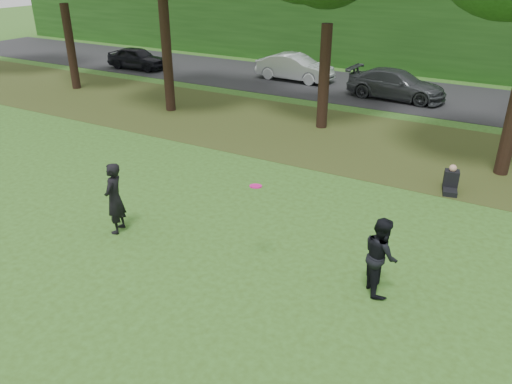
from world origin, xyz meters
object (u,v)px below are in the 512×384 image
at_px(frisbee, 256,186).
at_px(player_left, 114,198).
at_px(player_right, 381,255).
at_px(seated_person, 451,182).

bearing_deg(frisbee, player_left, -174.80).
relative_size(player_right, frisbee, 5.23).
distance_m(player_right, frisbee, 2.97).
bearing_deg(seated_person, player_left, -148.26).
bearing_deg(frisbee, player_right, 10.40).
height_order(frisbee, seated_person, frisbee).
xyz_separation_m(player_right, seated_person, (0.42, 5.90, -0.55)).
xyz_separation_m(player_left, player_right, (6.58, 0.85, -0.08)).
height_order(player_left, seated_person, player_left).
bearing_deg(player_left, seated_person, 115.19).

